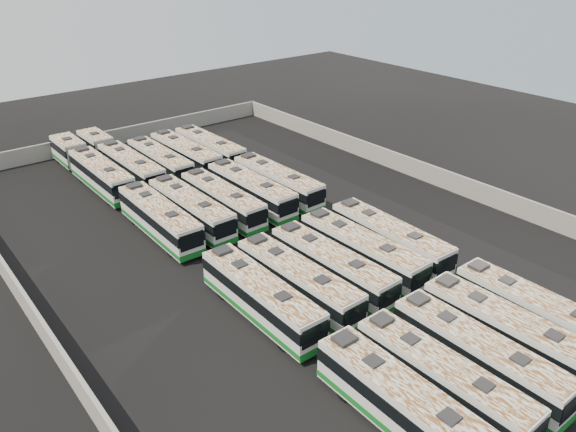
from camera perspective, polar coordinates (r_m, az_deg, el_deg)
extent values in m
plane|color=black|center=(53.17, -0.48, -2.68)|extent=(140.00, 140.00, 0.00)
cube|color=slate|center=(82.08, -16.52, 7.83)|extent=(45.20, 0.30, 2.20)
cube|color=slate|center=(67.42, 14.61, 4.03)|extent=(0.30, 73.20, 2.20)
cube|color=slate|center=(44.63, -23.97, -9.99)|extent=(0.30, 73.20, 2.20)
cube|color=silver|center=(34.60, 11.95, -18.53)|extent=(2.75, 12.58, 2.88)
cube|color=#10621F|center=(35.34, 11.78, -19.73)|extent=(2.80, 12.63, 0.44)
cube|color=black|center=(34.27, 12.03, -17.96)|extent=(2.81, 12.64, 0.96)
cube|color=beige|center=(33.59, 12.19, -16.75)|extent=(2.69, 12.33, 0.07)
cube|color=black|center=(32.42, 16.09, -19.01)|extent=(1.00, 1.00, 0.15)
cube|color=black|center=(34.80, 8.68, -14.33)|extent=(1.00, 1.00, 0.15)
cube|color=black|center=(36.08, 5.77, -12.29)|extent=(1.37, 1.16, 0.27)
cylinder|color=black|center=(36.74, 5.62, -17.47)|extent=(0.30, 1.05, 1.05)
cylinder|color=black|center=(37.94, 8.19, -15.93)|extent=(0.30, 1.05, 1.05)
cube|color=silver|center=(36.89, 15.39, -15.74)|extent=(2.68, 12.06, 2.76)
cube|color=#10621F|center=(37.56, 15.20, -16.88)|extent=(2.73, 12.11, 0.42)
cube|color=black|center=(36.59, 15.48, -15.21)|extent=(2.74, 12.12, 0.92)
cube|color=beige|center=(35.98, 15.67, -14.07)|extent=(2.63, 11.82, 0.07)
cube|color=black|center=(34.96, 19.29, -15.89)|extent=(0.97, 0.97, 0.14)
cube|color=black|center=(37.04, 12.34, -12.07)|extent=(0.97, 0.97, 0.14)
cube|color=black|center=(38.16, 9.53, -10.37)|extent=(1.32, 1.12, 0.26)
cylinder|color=black|center=(37.15, 21.20, -19.05)|extent=(0.30, 1.01, 1.00)
cylinder|color=black|center=(38.68, 9.48, -15.11)|extent=(0.30, 1.01, 1.00)
cylinder|color=black|center=(39.98, 11.59, -13.70)|extent=(0.30, 1.01, 1.00)
cube|color=silver|center=(39.25, 18.75, -13.27)|extent=(2.57, 12.19, 2.79)
cube|color=#10621F|center=(39.89, 18.53, -14.40)|extent=(2.62, 12.24, 0.43)
cube|color=black|center=(38.97, 18.85, -12.74)|extent=(2.63, 12.25, 0.93)
cube|color=black|center=(37.21, 26.87, -16.96)|extent=(2.23, 0.07, 1.47)
cube|color=#10621F|center=(38.23, 26.37, -18.68)|extent=(2.54, 0.11, 0.28)
cube|color=beige|center=(38.39, 19.06, -11.62)|extent=(2.51, 11.95, 0.07)
cube|color=black|center=(37.39, 22.54, -13.27)|extent=(0.97, 0.97, 0.14)
cube|color=black|center=(39.42, 15.85, -9.79)|extent=(0.97, 0.97, 0.14)
cube|color=black|center=(40.51, 13.11, -8.24)|extent=(1.32, 1.12, 0.26)
cylinder|color=black|center=(38.04, 22.54, -18.06)|extent=(0.29, 1.02, 1.02)
cylinder|color=black|center=(39.56, 24.21, -16.42)|extent=(0.29, 1.02, 1.02)
cylinder|color=black|center=(40.90, 13.04, -12.80)|extent=(0.29, 1.02, 1.02)
cylinder|color=black|center=(42.32, 14.95, -11.52)|extent=(0.29, 1.02, 1.02)
cube|color=silver|center=(41.69, 21.61, -11.08)|extent=(2.95, 12.67, 2.89)
cube|color=#10621F|center=(42.31, 21.37, -12.22)|extent=(3.00, 12.72, 0.44)
cube|color=black|center=(41.41, 21.72, -10.55)|extent=(3.01, 12.73, 0.97)
cube|color=beige|center=(40.85, 21.95, -9.43)|extent=(2.89, 12.42, 0.07)
cube|color=black|center=(39.95, 25.44, -10.89)|extent=(1.02, 1.02, 0.15)
cube|color=black|center=(41.79, 18.70, -7.77)|extent=(1.02, 1.02, 0.15)
cube|color=black|center=(42.81, 15.89, -6.35)|extent=(1.40, 1.19, 0.27)
cylinder|color=black|center=(40.50, 25.52, -15.57)|extent=(0.32, 1.06, 1.05)
cylinder|color=black|center=(42.19, 26.91, -14.02)|extent=(0.32, 1.06, 1.05)
cylinder|color=black|center=(43.11, 15.91, -10.84)|extent=(0.32, 1.06, 1.05)
cylinder|color=black|center=(44.70, 17.59, -9.60)|extent=(0.32, 1.06, 1.05)
cube|color=silver|center=(44.40, 24.03, -9.15)|extent=(2.57, 12.31, 2.82)
cube|color=#10621F|center=(44.97, 23.79, -10.22)|extent=(2.62, 12.36, 0.43)
cube|color=black|center=(44.15, 24.15, -8.65)|extent=(2.63, 12.37, 0.94)
cube|color=beige|center=(43.63, 24.38, -7.60)|extent=(2.52, 12.07, 0.07)
cube|color=black|center=(44.54, 21.40, -6.10)|extent=(0.98, 0.98, 0.14)
cube|color=black|center=(45.51, 18.81, -4.82)|extent=(1.33, 1.13, 0.27)
cylinder|color=black|center=(45.69, 18.78, -8.95)|extent=(0.29, 1.03, 1.03)
cylinder|color=black|center=(47.31, 20.28, -7.89)|extent=(0.29, 1.03, 1.03)
cube|color=silver|center=(42.47, -2.78, -8.20)|extent=(2.70, 12.46, 2.85)
cube|color=#10621F|center=(43.07, -2.75, -9.34)|extent=(2.75, 12.51, 0.44)
cube|color=black|center=(42.20, -2.79, -7.67)|extent=(2.76, 12.52, 0.95)
cube|color=black|center=(38.33, 2.78, -11.98)|extent=(2.28, 0.08, 1.50)
cube|color=#10621F|center=(39.34, 2.73, -13.78)|extent=(2.59, 0.12, 0.29)
cube|color=beige|center=(41.66, -2.82, -6.55)|extent=(2.64, 12.21, 0.07)
cube|color=black|center=(39.77, -0.50, -8.13)|extent=(0.99, 0.99, 0.15)
cube|color=black|center=(43.53, -4.93, -4.87)|extent=(0.99, 0.99, 0.15)
cube|color=black|center=(45.33, -6.69, -3.51)|extent=(1.36, 1.15, 0.27)
cylinder|color=black|center=(40.15, -0.66, -12.81)|extent=(0.30, 1.04, 1.04)
cylinder|color=black|center=(41.23, 1.84, -11.59)|extent=(0.30, 1.04, 1.04)
cylinder|color=black|center=(45.47, -6.85, -7.71)|extent=(0.30, 1.04, 1.04)
cylinder|color=black|center=(46.44, -4.51, -6.78)|extent=(0.30, 1.04, 1.04)
cube|color=silver|center=(44.16, 1.02, -6.68)|extent=(2.87, 12.40, 2.83)
cube|color=#10621F|center=(44.74, 1.01, -7.79)|extent=(2.92, 12.46, 0.43)
cube|color=black|center=(43.90, 1.02, -6.17)|extent=(2.93, 12.47, 0.95)
cube|color=black|center=(40.36, 6.88, -9.94)|extent=(2.26, 0.11, 1.49)
cube|color=#10621F|center=(41.31, 6.76, -11.69)|extent=(2.57, 0.16, 0.29)
cube|color=beige|center=(43.38, 1.03, -5.09)|extent=(2.81, 12.16, 0.07)
cube|color=black|center=(41.64, 3.50, -6.46)|extent=(1.00, 1.00, 0.14)
cube|color=black|center=(45.12, -1.23, -3.59)|extent=(1.00, 1.00, 0.14)
cube|color=black|center=(46.80, -3.14, -2.37)|extent=(1.36, 1.16, 0.27)
cylinder|color=black|center=(41.91, 3.45, -10.92)|extent=(0.31, 1.04, 1.03)
cylinder|color=black|center=(43.17, 5.62, -9.74)|extent=(0.31, 1.04, 1.03)
cylinder|color=black|center=(46.85, -3.21, -6.41)|extent=(0.31, 1.04, 1.03)
cylinder|color=black|center=(47.98, -1.10, -5.50)|extent=(0.31, 1.04, 1.03)
cube|color=silver|center=(46.14, 4.45, -5.16)|extent=(2.84, 12.41, 2.83)
cube|color=#10621F|center=(46.70, 4.41, -6.24)|extent=(2.90, 12.46, 0.43)
cube|color=black|center=(45.90, 4.47, -4.67)|extent=(2.91, 12.47, 0.95)
cube|color=black|center=(42.52, 10.33, -8.09)|extent=(2.27, 0.11, 1.49)
cube|color=#10621F|center=(43.43, 10.16, -9.80)|extent=(2.58, 0.16, 0.29)
cube|color=beige|center=(45.40, 4.52, -3.61)|extent=(2.79, 12.16, 0.07)
cube|color=black|center=(43.74, 7.00, -4.85)|extent=(1.00, 1.00, 0.14)
cube|color=black|center=(47.06, 2.22, -2.23)|extent=(1.00, 1.00, 0.14)
cube|color=black|center=(48.67, 0.28, -1.11)|extent=(1.36, 1.16, 0.27)
cylinder|color=black|center=(43.91, 6.97, -9.11)|extent=(0.31, 1.04, 1.03)
cylinder|color=black|center=(45.29, 8.92, -8.03)|extent=(0.31, 1.04, 1.03)
cylinder|color=black|center=(48.65, 0.22, -5.00)|extent=(0.31, 1.04, 1.03)
cylinder|color=black|center=(49.89, 2.16, -4.15)|extent=(0.31, 1.04, 1.03)
cube|color=silver|center=(48.46, 7.47, -3.60)|extent=(2.91, 12.67, 2.89)
cube|color=#10621F|center=(48.99, 7.40, -4.67)|extent=(2.96, 12.72, 0.44)
cube|color=black|center=(48.22, 7.50, -3.11)|extent=(2.97, 12.73, 0.97)
cube|color=black|center=(44.94, 13.39, -6.27)|extent=(2.31, 0.11, 1.52)
cube|color=#10621F|center=(45.82, 13.18, -7.96)|extent=(2.63, 0.16, 0.29)
cube|color=beige|center=(47.74, 7.57, -2.07)|extent=(2.85, 12.41, 0.07)
cube|color=black|center=(46.12, 10.09, -3.21)|extent=(1.02, 1.02, 0.15)
cube|color=black|center=(49.36, 5.24, -0.79)|extent=(1.02, 1.02, 0.15)
cube|color=black|center=(50.93, 3.25, 0.26)|extent=(1.39, 1.19, 0.27)
cylinder|color=black|center=(46.20, 10.07, -7.34)|extent=(0.32, 1.06, 1.05)
cylinder|color=black|center=(47.71, 11.85, -6.33)|extent=(0.32, 1.06, 1.05)
cylinder|color=black|center=(50.83, 3.20, -3.53)|extent=(0.32, 1.06, 1.05)
cylinder|color=black|center=(52.20, 5.01, -2.73)|extent=(0.32, 1.06, 1.05)
cube|color=silver|center=(50.79, 10.29, -2.34)|extent=(2.92, 12.57, 2.87)
cube|color=#10621F|center=(51.29, 10.19, -3.36)|extent=(2.97, 12.62, 0.44)
cube|color=black|center=(50.56, 10.33, -1.87)|extent=(2.98, 12.63, 0.96)
cube|color=black|center=(47.27, 15.84, -4.86)|extent=(2.29, 0.12, 1.51)
cube|color=#10621F|center=(48.09, 15.61, -6.48)|extent=(2.61, 0.17, 0.29)
cube|color=beige|center=(50.11, 10.42, -0.87)|extent=(2.86, 12.32, 0.07)
cube|color=black|center=(48.50, 12.79, -1.95)|extent=(1.02, 1.02, 0.15)
cube|color=black|center=(51.72, 8.22, 0.35)|extent=(1.02, 1.02, 0.15)
cube|color=black|center=(53.29, 6.34, 1.35)|extent=(1.38, 1.18, 0.27)
cylinder|color=black|center=(48.48, 12.69, -5.85)|extent=(0.32, 1.05, 1.04)
cylinder|color=black|center=(50.00, 14.38, -4.98)|extent=(0.32, 1.05, 1.04)
cylinder|color=black|center=(53.10, 6.22, -2.25)|extent=(0.32, 1.05, 1.04)
cylinder|color=black|center=(54.50, 7.94, -1.56)|extent=(0.32, 1.05, 1.04)
cube|color=silver|center=(54.90, -12.91, -0.27)|extent=(2.82, 12.64, 2.89)
cube|color=#10621F|center=(55.38, -12.80, -1.24)|extent=(2.87, 12.69, 0.44)
cube|color=black|center=(54.70, -12.96, 0.18)|extent=(2.88, 12.70, 0.97)
cube|color=black|center=(49.66, -9.74, -2.53)|extent=(2.31, 0.10, 1.52)
cube|color=#10621F|center=(50.45, -9.60, -4.12)|extent=(2.63, 0.14, 0.29)
cube|color=beige|center=(54.27, -13.06, 1.12)|extent=(2.76, 12.39, 0.07)
cube|color=black|center=(51.94, -11.74, 0.19)|extent=(1.01, 1.01, 0.15)
cube|color=black|center=(56.56, -14.30, 2.16)|extent=(1.01, 1.01, 0.15)
cube|color=black|center=(58.69, -15.34, 3.00)|extent=(1.38, 1.18, 0.27)
cylinder|color=black|center=(51.84, -11.91, -3.48)|extent=(0.31, 1.05, 1.05)
cylinder|color=black|center=(52.68, -9.74, -2.75)|extent=(0.31, 1.05, 1.05)
cylinder|color=black|center=(58.45, -15.50, -0.29)|extent=(0.31, 1.05, 1.05)
cylinder|color=black|center=(59.20, -13.53, 0.32)|extent=(0.31, 1.05, 1.05)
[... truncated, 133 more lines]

